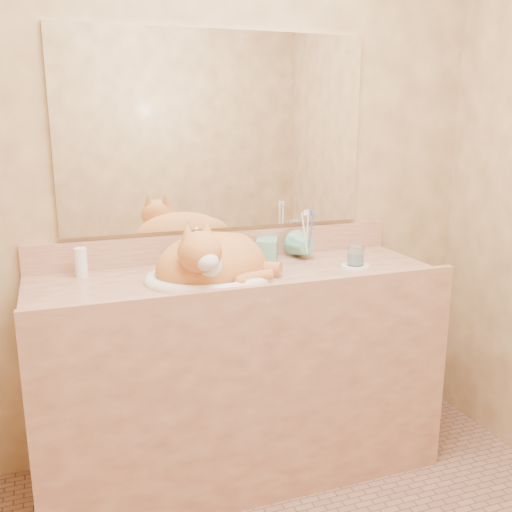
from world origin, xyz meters
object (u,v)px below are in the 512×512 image
object	(u,v)px
cat	(212,259)
toothbrush_cup	(308,249)
soap_dispenser	(266,240)
water_glass	(356,256)
vanity_counter	(239,374)
sink_basin	(210,259)

from	to	relation	value
cat	toothbrush_cup	xyz separation A→B (m)	(0.46, 0.13, -0.03)
soap_dispenser	water_glass	xyz separation A→B (m)	(0.32, -0.20, -0.05)
water_glass	vanity_counter	bearing A→B (deg)	173.38
vanity_counter	sink_basin	distance (m)	0.52
water_glass	soap_dispenser	bearing A→B (deg)	148.10
toothbrush_cup	water_glass	size ratio (longest dim) A/B	1.48
cat	soap_dispenser	size ratio (longest dim) A/B	2.29
cat	soap_dispenser	xyz separation A→B (m)	(0.28, 0.17, 0.02)
sink_basin	soap_dispenser	size ratio (longest dim) A/B	2.46
cat	toothbrush_cup	world-z (taller)	cat
vanity_counter	toothbrush_cup	size ratio (longest dim) A/B	13.61
sink_basin	soap_dispenser	bearing A→B (deg)	37.11
cat	water_glass	xyz separation A→B (m)	(0.60, -0.03, -0.03)
toothbrush_cup	vanity_counter	bearing A→B (deg)	-162.98
vanity_counter	sink_basin	world-z (taller)	sink_basin
sink_basin	water_glass	size ratio (longest dim) A/B	6.16
sink_basin	water_glass	distance (m)	0.61
cat	toothbrush_cup	distance (m)	0.48
vanity_counter	sink_basin	xyz separation A→B (m)	(-0.12, -0.02, 0.50)
sink_basin	toothbrush_cup	xyz separation A→B (m)	(0.47, 0.13, -0.02)
vanity_counter	soap_dispenser	xyz separation A→B (m)	(0.17, 0.14, 0.52)
soap_dispenser	water_glass	size ratio (longest dim) A/B	2.51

